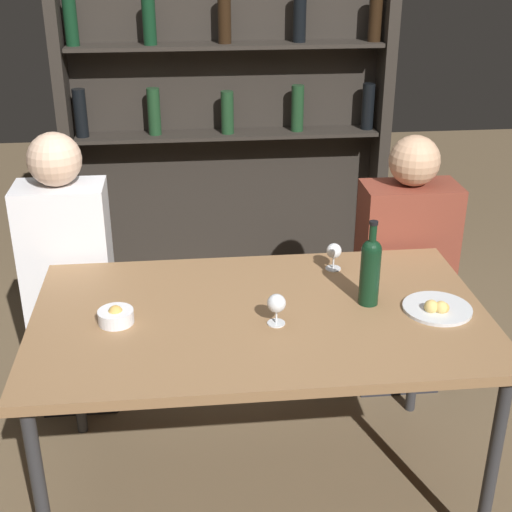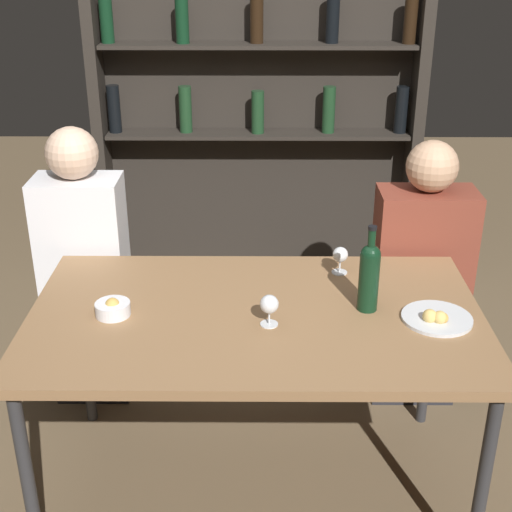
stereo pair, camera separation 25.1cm
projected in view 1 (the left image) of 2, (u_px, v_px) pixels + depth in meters
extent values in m
plane|color=brown|center=(260.00, 483.00, 2.77)|extent=(10.00, 10.00, 0.00)
cube|color=olive|center=(260.00, 317.00, 2.46)|extent=(1.56, 0.92, 0.04)
cylinder|color=#2D2D30|center=(41.00, 501.00, 2.19)|extent=(0.04, 0.04, 0.73)
cylinder|color=#2D2D30|center=(492.00, 467.00, 2.32)|extent=(0.04, 0.04, 0.73)
cylinder|color=#2D2D30|center=(74.00, 359.00, 2.91)|extent=(0.04, 0.04, 0.73)
cylinder|color=#2D2D30|center=(417.00, 339.00, 3.04)|extent=(0.04, 0.04, 0.73)
cube|color=#28231E|center=(226.00, 118.00, 3.89)|extent=(1.69, 0.02, 2.03)
cube|color=#28231E|center=(66.00, 127.00, 3.71)|extent=(0.06, 0.18, 2.03)
cube|color=#28231E|center=(382.00, 119.00, 3.87)|extent=(0.06, 0.18, 2.03)
cube|color=#28231E|center=(228.00, 135.00, 3.82)|extent=(1.61, 0.18, 0.02)
cylinder|color=black|center=(80.00, 113.00, 3.69)|extent=(0.07, 0.07, 0.25)
cylinder|color=#19381E|center=(154.00, 112.00, 3.73)|extent=(0.07, 0.07, 0.24)
cylinder|color=#19381E|center=(227.00, 113.00, 3.76)|extent=(0.07, 0.07, 0.22)
cylinder|color=#19381E|center=(297.00, 108.00, 3.80)|extent=(0.07, 0.07, 0.24)
cylinder|color=black|center=(368.00, 106.00, 3.84)|extent=(0.07, 0.07, 0.25)
cube|color=#28231E|center=(226.00, 46.00, 3.62)|extent=(1.61, 0.18, 0.02)
cylinder|color=black|center=(71.00, 21.00, 3.50)|extent=(0.07, 0.07, 0.23)
cylinder|color=black|center=(149.00, 22.00, 3.53)|extent=(0.07, 0.07, 0.22)
cylinder|color=black|center=(224.00, 19.00, 3.57)|extent=(0.07, 0.07, 0.24)
cylinder|color=black|center=(300.00, 18.00, 3.61)|extent=(0.07, 0.07, 0.24)
cylinder|color=black|center=(375.00, 18.00, 3.63)|extent=(0.07, 0.07, 0.23)
cylinder|color=black|center=(370.00, 277.00, 2.47)|extent=(0.07, 0.07, 0.21)
sphere|color=black|center=(372.00, 250.00, 2.42)|extent=(0.07, 0.07, 0.07)
cylinder|color=black|center=(373.00, 237.00, 2.40)|extent=(0.03, 0.03, 0.09)
cylinder|color=black|center=(374.00, 223.00, 2.38)|extent=(0.03, 0.03, 0.01)
cylinder|color=silver|center=(333.00, 268.00, 2.76)|extent=(0.06, 0.06, 0.00)
cylinder|color=silver|center=(333.00, 261.00, 2.74)|extent=(0.01, 0.01, 0.06)
sphere|color=silver|center=(334.00, 251.00, 2.72)|extent=(0.06, 0.06, 0.06)
cylinder|color=silver|center=(276.00, 323.00, 2.38)|extent=(0.06, 0.06, 0.00)
cylinder|color=silver|center=(276.00, 315.00, 2.36)|extent=(0.01, 0.01, 0.06)
sphere|color=silver|center=(276.00, 303.00, 2.34)|extent=(0.06, 0.06, 0.06)
cylinder|color=silver|center=(437.00, 308.00, 2.46)|extent=(0.24, 0.24, 0.01)
sphere|color=#E5BC66|center=(431.00, 307.00, 2.43)|extent=(0.05, 0.05, 0.05)
sphere|color=#E5BC66|center=(441.00, 307.00, 2.43)|extent=(0.05, 0.05, 0.05)
sphere|color=gold|center=(444.00, 308.00, 2.43)|extent=(0.04, 0.04, 0.04)
cylinder|color=white|center=(116.00, 317.00, 2.38)|extent=(0.12, 0.12, 0.05)
sphere|color=gold|center=(116.00, 313.00, 2.37)|extent=(0.05, 0.05, 0.05)
cube|color=#26262B|center=(79.00, 359.00, 3.15)|extent=(0.32, 0.22, 0.45)
cube|color=white|center=(66.00, 253.00, 2.94)|extent=(0.36, 0.22, 0.59)
sphere|color=beige|center=(54.00, 159.00, 2.77)|extent=(0.21, 0.21, 0.21)
cube|color=#26262B|center=(397.00, 341.00, 3.29)|extent=(0.36, 0.22, 0.45)
cube|color=brown|center=(406.00, 244.00, 3.08)|extent=(0.41, 0.22, 0.53)
sphere|color=tan|center=(415.00, 161.00, 2.93)|extent=(0.21, 0.21, 0.21)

